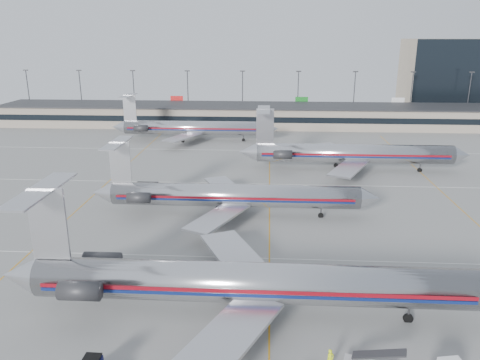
{
  "coord_description": "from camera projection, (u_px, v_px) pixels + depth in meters",
  "views": [
    {
      "loc": [
        -0.43,
        -41.82,
        26.06
      ],
      "look_at": [
        -4.68,
        27.69,
        4.5
      ],
      "focal_mm": 35.0,
      "sensor_mm": 36.0,
      "label": 1
    }
  ],
  "objects": [
    {
      "name": "jet_second_row",
      "position": [
        229.0,
        195.0,
        69.8
      ],
      "size": [
        43.12,
        25.39,
        11.29
      ],
      "color": "#BBBBC0",
      "rests_on": "ground"
    },
    {
      "name": "jet_third_row",
      "position": [
        349.0,
        153.0,
        93.18
      ],
      "size": [
        45.56,
        28.02,
        12.46
      ],
      "color": "#BBBBC0",
      "rests_on": "ground"
    },
    {
      "name": "jet_foreground",
      "position": [
        243.0,
        282.0,
        44.31
      ],
      "size": [
        49.0,
        28.85,
        12.82
      ],
      "color": "#BBBBC0",
      "rests_on": "ground"
    },
    {
      "name": "apron_markings",
      "position": [
        269.0,
        258.0,
        57.09
      ],
      "size": [
        160.0,
        0.15,
        0.02
      ],
      "primitive_type": "cube",
      "color": "silver",
      "rests_on": "ground"
    },
    {
      "name": "ground",
      "position": [
        269.0,
        303.0,
        47.56
      ],
      "size": [
        260.0,
        260.0,
        0.0
      ],
      "primitive_type": "plane",
      "color": "gray",
      "rests_on": "ground"
    },
    {
      "name": "distant_building",
      "position": [
        449.0,
        76.0,
        162.3
      ],
      "size": [
        30.0,
        20.0,
        25.0
      ],
      "primitive_type": "cube",
      "color": "tan",
      "rests_on": "ground"
    },
    {
      "name": "jet_back_row",
      "position": [
        192.0,
        128.0,
        120.14
      ],
      "size": [
        42.93,
        26.41,
        11.74
      ],
      "color": "#BBBBC0",
      "rests_on": "ground"
    },
    {
      "name": "terminal",
      "position": [
        270.0,
        115.0,
        140.04
      ],
      "size": [
        162.0,
        17.0,
        6.25
      ],
      "color": "gray",
      "rests_on": "ground"
    },
    {
      "name": "light_mast_row",
      "position": [
        270.0,
        92.0,
        151.81
      ],
      "size": [
        163.6,
        0.4,
        15.28
      ],
      "color": "#38383D",
      "rests_on": "ground"
    },
    {
      "name": "ramp_worker_near",
      "position": [
        330.0,
        359.0,
        37.97
      ],
      "size": [
        0.77,
        0.68,
        1.78
      ],
      "primitive_type": "imported",
      "rotation": [
        0.0,
        0.0,
        0.48
      ],
      "color": "#DCF116",
      "rests_on": "ground"
    }
  ]
}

